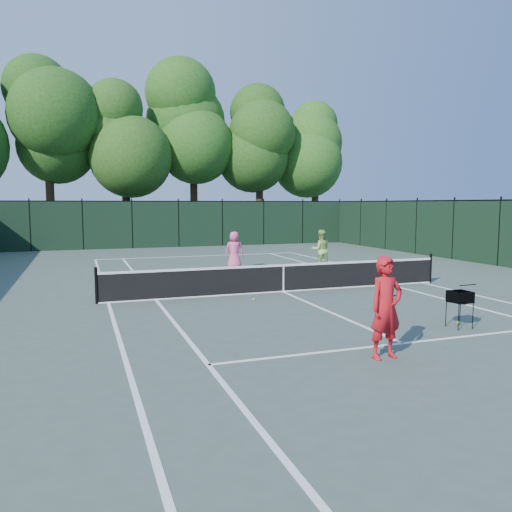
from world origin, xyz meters
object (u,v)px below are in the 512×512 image
object	(u,v)px
player_pink	(234,250)
loose_ball_near_cart	(458,323)
player_green	(321,250)
loose_ball_midcourt	(254,299)
ball_hopper	(460,297)
coach	(386,308)

from	to	relation	value
player_pink	loose_ball_near_cart	size ratio (longest dim) A/B	24.57
player_pink	loose_ball_near_cart	distance (m)	11.53
player_pink	player_green	xyz separation A→B (m)	(3.53, -1.31, 0.03)
loose_ball_near_cart	loose_ball_midcourt	xyz separation A→B (m)	(-3.65, 4.40, 0.00)
player_pink	loose_ball_near_cart	world-z (taller)	player_pink
player_pink	ball_hopper	size ratio (longest dim) A/B	1.95
loose_ball_midcourt	player_pink	bearing A→B (deg)	77.61
coach	ball_hopper	xyz separation A→B (m)	(2.94, 1.38, -0.24)
coach	loose_ball_midcourt	bearing A→B (deg)	88.52
coach	loose_ball_midcourt	distance (m)	6.15
ball_hopper	loose_ball_near_cart	xyz separation A→B (m)	(0.23, 0.28, -0.68)
loose_ball_near_cart	loose_ball_midcourt	world-z (taller)	same
coach	player_pink	xyz separation A→B (m)	(1.04, 12.96, -0.12)
coach	ball_hopper	world-z (taller)	coach
coach	loose_ball_near_cart	bearing A→B (deg)	21.63
loose_ball_near_cart	loose_ball_midcourt	distance (m)	5.71
player_pink	loose_ball_midcourt	size ratio (longest dim) A/B	24.57
player_green	loose_ball_midcourt	size ratio (longest dim) A/B	25.59
player_green	loose_ball_near_cart	bearing A→B (deg)	94.12
player_green	ball_hopper	world-z (taller)	player_green
coach	loose_ball_midcourt	world-z (taller)	coach
coach	player_green	distance (m)	12.51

